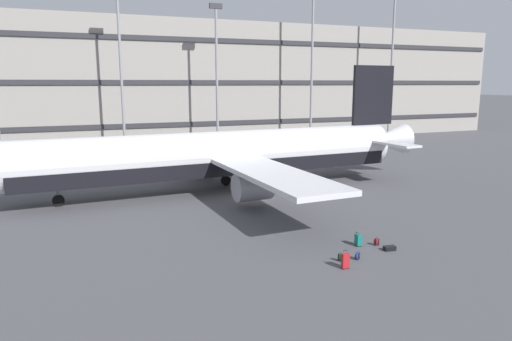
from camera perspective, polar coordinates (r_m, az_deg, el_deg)
ground_plane at (r=38.64m, az=-1.31°, el=-3.40°), size 600.00×600.00×0.00m
terminal_structure at (r=82.09m, az=-12.80°, el=10.53°), size 126.87×21.30×19.02m
airliner at (r=41.04m, az=-4.25°, el=1.85°), size 40.97×33.05×11.14m
light_mast_center_left at (r=64.68m, az=-16.35°, el=13.13°), size 1.80×0.50×21.85m
light_mast_center_right at (r=67.24m, az=-4.86°, el=12.69°), size 1.80×0.50×20.22m
light_mast_right at (r=73.29m, az=6.94°, el=14.73°), size 1.80×0.50×25.80m
light_mast_far_right at (r=81.40m, az=16.43°, el=14.00°), size 1.80×0.50×25.86m
suitcase_purple at (r=24.71m, az=10.94°, el=-10.83°), size 0.41×0.23×0.98m
suitcase_laid_flat at (r=28.15m, az=12.47°, el=-8.31°), size 0.33×0.49×0.81m
suitcase_large at (r=27.93m, az=16.11°, el=-9.17°), size 0.74×0.43×0.25m
backpack_small at (r=28.51m, az=14.58°, el=-8.47°), size 0.38×0.32×0.52m
backpack_scuffed at (r=26.10m, az=12.34°, el=-10.21°), size 0.42×0.39×0.50m
backpack_orange at (r=25.70m, az=10.36°, el=-10.44°), size 0.39×0.40×0.53m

